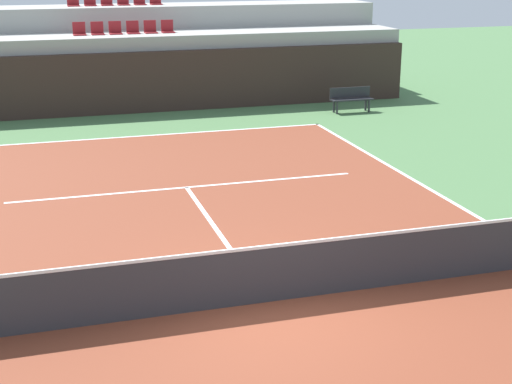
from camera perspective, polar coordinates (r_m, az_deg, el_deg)
The scene contains 12 objects.
ground_plane at distance 12.14m, azimuth 0.88°, elevation -8.33°, with size 80.00×80.00×0.00m, color #477042.
court_surface at distance 12.14m, azimuth 0.88°, elevation -8.31°, with size 11.00×24.00×0.01m, color brown.
baseline_far at distance 23.21m, azimuth -8.02°, elevation 4.25°, with size 11.00×0.10×0.00m, color white.
service_line_far at distance 17.93m, azimuth -5.27°, elevation 0.35°, with size 8.26×0.10×0.00m, color white.
centre_service_line at distance 14.97m, azimuth -2.80°, elevation -3.14°, with size 0.10×6.40×0.00m, color white.
back_wall at distance 26.53m, azimuth -9.35°, elevation 8.13°, with size 20.25×0.30×2.08m, color #33231E.
stands_tier_lower at distance 27.82m, azimuth -9.75°, elevation 9.05°, with size 20.25×2.40×2.57m, color #9E9E99.
stands_tier_upper at distance 30.12m, azimuth -10.38°, elevation 10.46°, with size 20.25×2.40×3.40m, color #9E9E99.
seating_row_lower at distance 27.74m, azimuth -9.93°, elevation 11.95°, with size 3.55×0.44×0.44m.
seating_row_upper at distance 30.06m, azimuth -10.60°, elevation 13.93°, with size 3.55×0.44×0.44m.
tennis_net at distance 11.93m, azimuth 0.89°, elevation -6.13°, with size 11.08×0.08×1.07m.
player_bench at distance 26.64m, azimuth 7.19°, elevation 7.10°, with size 1.50×0.40×0.85m.
Camera 1 is at (-3.29, -10.41, 5.32)m, focal length 52.96 mm.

